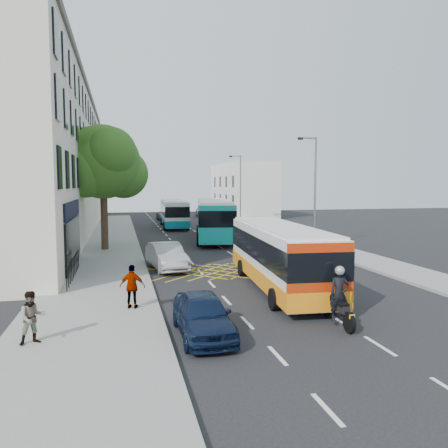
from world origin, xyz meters
TOP-DOWN VIEW (x-y plane):
  - ground at (0.00, 0.00)m, footprint 120.00×120.00m
  - pavement_left at (-8.50, 15.00)m, footprint 5.00×70.00m
  - pavement_right at (7.50, 15.00)m, footprint 3.00×70.00m
  - terrace_main at (-14.00, 24.49)m, footprint 8.30×45.00m
  - terrace_far at (-14.00, 55.00)m, footprint 8.00×20.00m
  - building_right at (11.00, 48.00)m, footprint 6.00×18.00m
  - street_tree at (-8.51, 14.97)m, footprint 6.30×5.70m
  - lamp_near at (6.20, 12.00)m, footprint 1.45×0.15m
  - lamp_far at (6.20, 32.00)m, footprint 1.45×0.15m
  - railings at (-9.70, 5.30)m, footprint 0.08×5.60m
  - bus_near at (-0.35, 1.56)m, footprint 3.20×10.55m
  - bus_mid at (0.50, 19.59)m, footprint 4.82×12.44m
  - bus_far at (-1.55, 31.73)m, footprint 3.04×10.86m
  - motorbike at (-0.28, -4.00)m, footprint 0.70×2.31m
  - parked_car_blue at (-4.92, -3.93)m, footprint 1.63×3.98m
  - parked_car_silver at (-4.90, 7.24)m, footprint 2.17×4.68m
  - red_hatchback at (5.48, 14.89)m, footprint 2.17×4.23m
  - distant_car_grey at (-1.26, 40.59)m, footprint 2.81×5.38m
  - distant_car_silver at (5.50, 37.39)m, footprint 2.23×4.61m
  - distant_car_dark at (4.40, 46.67)m, footprint 1.64×4.18m
  - pedestrian_near at (-9.92, -3.84)m, footprint 0.91×0.82m
  - pedestrian_far at (-7.00, -0.78)m, footprint 1.03×0.65m

SIDE VIEW (x-z plane):
  - ground at x=0.00m, z-range 0.00..0.00m
  - pavement_left at x=-8.50m, z-range 0.00..0.15m
  - pavement_right at x=7.50m, z-range 0.00..0.15m
  - red_hatchback at x=5.48m, z-range 0.00..1.18m
  - parked_car_blue at x=-4.92m, z-range 0.00..1.35m
  - distant_car_dark at x=4.40m, z-range 0.00..1.35m
  - railings at x=-9.70m, z-range 0.15..1.29m
  - distant_car_grey at x=-1.26m, z-range 0.00..1.45m
  - parked_car_silver at x=-4.90m, z-range 0.00..1.48m
  - distant_car_silver at x=5.50m, z-range 0.00..1.52m
  - pedestrian_near at x=-9.92m, z-range 0.15..1.70m
  - motorbike at x=-0.28m, z-range -0.06..1.99m
  - pedestrian_far at x=-7.00m, z-range 0.15..1.79m
  - bus_near at x=-0.35m, z-range 0.08..3.00m
  - bus_far at x=-1.55m, z-range 0.08..3.10m
  - bus_mid at x=0.50m, z-range 0.09..3.51m
  - building_right at x=11.00m, z-range 0.00..8.00m
  - lamp_near at x=6.20m, z-range 0.62..8.62m
  - lamp_far at x=6.20m, z-range 0.62..8.62m
  - terrace_far at x=-14.00m, z-range 0.00..10.00m
  - street_tree at x=-8.51m, z-range 1.89..10.69m
  - terrace_main at x=-14.00m, z-range 0.01..13.51m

